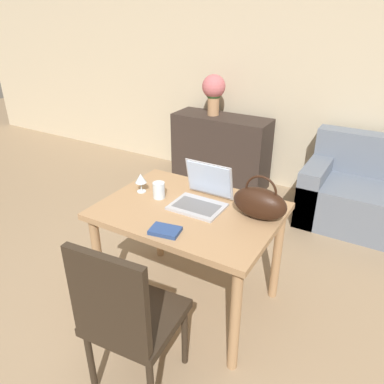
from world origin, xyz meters
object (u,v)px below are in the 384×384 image
object	(u,v)px
handbag	(260,203)
flower_vase	(214,90)
drinking_glass	(159,190)
chair	(126,315)
laptop	(203,194)
wine_glass	(141,179)

from	to	relation	value
handbag	flower_vase	bearing A→B (deg)	124.74
drinking_glass	chair	bearing A→B (deg)	-66.95
chair	laptop	size ratio (longest dim) A/B	2.95
laptop	chair	bearing A→B (deg)	-87.33
chair	flower_vase	xyz separation A→B (m)	(-0.89, 2.63, 0.55)
wine_glass	flower_vase	distance (m)	1.91
drinking_glass	flower_vase	world-z (taller)	flower_vase
wine_glass	flower_vase	bearing A→B (deg)	102.49
drinking_glass	flower_vase	distance (m)	1.97
laptop	flower_vase	bearing A→B (deg)	115.55
drinking_glass	handbag	size ratio (longest dim) A/B	0.33
drinking_glass	handbag	distance (m)	0.67
chair	wine_glass	distance (m)	0.97
wine_glass	handbag	xyz separation A→B (m)	(0.82, 0.08, 0.01)
flower_vase	handbag	bearing A→B (deg)	-55.26
chair	wine_glass	xyz separation A→B (m)	(-0.48, 0.78, 0.32)
handbag	drinking_glass	bearing A→B (deg)	-172.59
chair	wine_glass	world-z (taller)	chair
flower_vase	drinking_glass	bearing A→B (deg)	-73.13
flower_vase	chair	bearing A→B (deg)	-71.28
drinking_glass	wine_glass	distance (m)	0.16
drinking_glass	flower_vase	size ratio (longest dim) A/B	0.25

